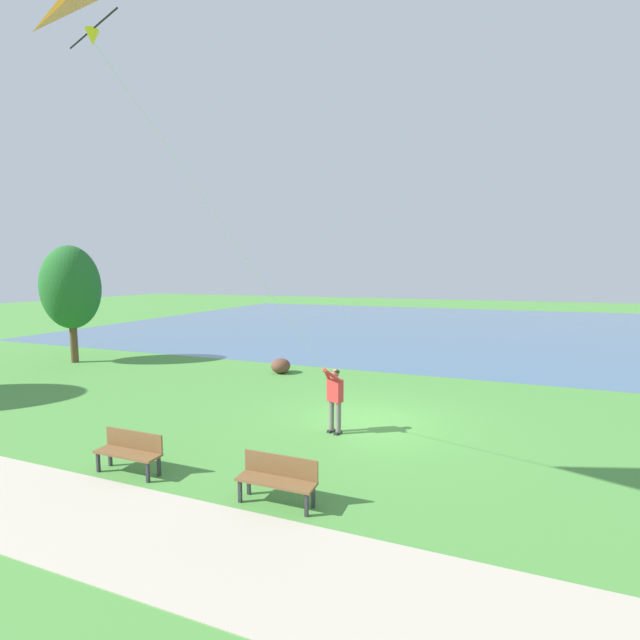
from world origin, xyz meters
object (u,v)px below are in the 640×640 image
(person_kite_flyer, at_px, (335,395))
(lakeside_shrub, at_px, (281,366))
(tree_treeline_left, at_px, (71,288))
(park_bench_near_walkway, at_px, (278,476))
(flying_kite, at_px, (118,29))
(park_bench_far_walkway, at_px, (130,449))

(person_kite_flyer, relative_size, lakeside_shrub, 2.11)
(lakeside_shrub, bearing_deg, tree_treeline_left, 98.32)
(lakeside_shrub, bearing_deg, park_bench_near_walkway, -154.14)
(tree_treeline_left, bearing_deg, flying_kite, -126.25)
(tree_treeline_left, relative_size, lakeside_shrub, 6.37)
(flying_kite, height_order, park_bench_far_walkway, flying_kite)
(park_bench_near_walkway, bearing_deg, person_kite_flyer, 2.97)
(park_bench_far_walkway, relative_size, tree_treeline_left, 0.27)
(park_bench_far_walkway, distance_m, tree_treeline_left, 14.22)
(person_kite_flyer, bearing_deg, lakeside_shrub, 37.36)
(person_kite_flyer, distance_m, park_bench_far_walkway, 5.03)
(flying_kite, relative_size, lakeside_shrub, 7.70)
(flying_kite, height_order, lakeside_shrub, flying_kite)
(flying_kite, bearing_deg, park_bench_near_walkway, -59.22)
(park_bench_near_walkway, bearing_deg, park_bench_far_walkway, 90.06)
(person_kite_flyer, xyz_separation_m, lakeside_shrub, (5.82, 4.44, -0.73))
(park_bench_near_walkway, height_order, tree_treeline_left, tree_treeline_left)
(flying_kite, distance_m, park_bench_near_walkway, 7.92)
(park_bench_near_walkway, xyz_separation_m, park_bench_far_walkway, (-0.00, 3.50, 0.00))
(park_bench_far_walkway, bearing_deg, lakeside_shrub, 6.77)
(person_kite_flyer, height_order, tree_treeline_left, tree_treeline_left)
(park_bench_far_walkway, bearing_deg, person_kite_flyer, -41.40)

